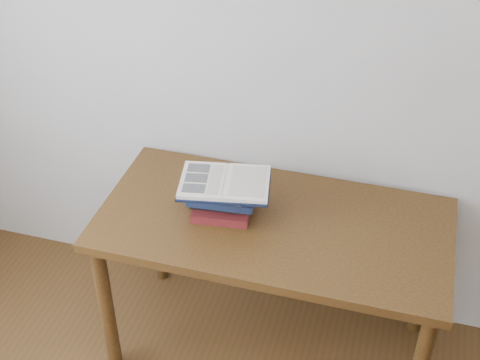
% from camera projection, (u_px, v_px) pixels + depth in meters
% --- Properties ---
extents(room_shell, '(3.54, 3.54, 2.62)m').
position_uv_depth(room_shell, '(12.00, 316.00, 1.03)').
color(room_shell, beige).
rests_on(room_shell, ground).
extents(desk, '(1.37, 0.69, 0.73)m').
position_uv_depth(desk, '(273.00, 240.00, 2.65)').
color(desk, '#4E3613').
rests_on(desk, ground).
extents(book_stack, '(0.27, 0.21, 0.15)m').
position_uv_depth(book_stack, '(221.00, 196.00, 2.60)').
color(book_stack, maroon).
rests_on(book_stack, desk).
extents(open_book, '(0.38, 0.30, 0.03)m').
position_uv_depth(open_book, '(225.00, 183.00, 2.52)').
color(open_book, black).
rests_on(open_book, book_stack).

